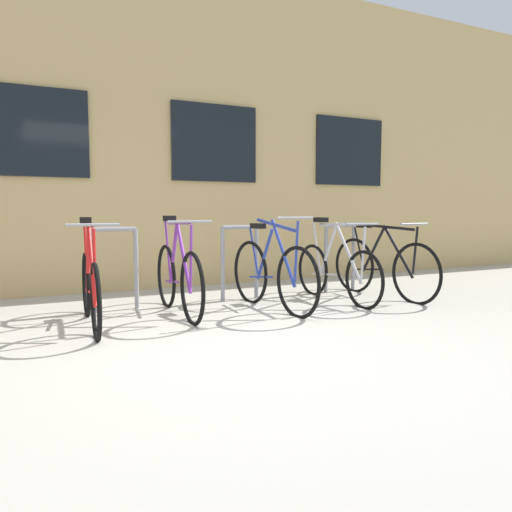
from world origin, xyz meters
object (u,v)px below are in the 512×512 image
Objects in this scene: bicycle_red at (90,286)px; bicycle_purple at (178,277)px; bicycle_blue at (272,273)px; bicycle_black at (383,266)px; bicycle_silver at (336,270)px.

bicycle_purple is (0.91, 0.17, 0.01)m from bicycle_red.
bicycle_blue is 1.04m from bicycle_purple.
bicycle_blue is (-1.63, -0.06, 0.01)m from bicycle_black.
bicycle_black is 1.04× the size of bicycle_blue.
bicycle_blue reaches higher than bicycle_black.
bicycle_silver is 0.95m from bicycle_blue.
bicycle_blue is 1.01× the size of bicycle_purple.
bicycle_red is 0.97× the size of bicycle_black.
bicycle_black is at bearing 0.59° from bicycle_red.
bicycle_silver is 0.69m from bicycle_black.
bicycle_black is (3.57, 0.04, 0.01)m from bicycle_red.
bicycle_purple is at bearing 10.47° from bicycle_red.
bicycle_blue is at bearing -0.80° from bicycle_red.
bicycle_purple reaches higher than bicycle_black.
bicycle_blue is at bearing -177.76° from bicycle_black.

